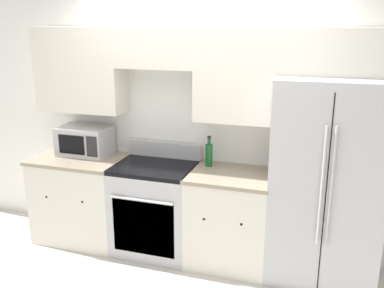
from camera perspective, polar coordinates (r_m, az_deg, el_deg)
name	(u,v)px	position (r m, az deg, el deg)	size (l,w,h in m)	color
ground_plane	(182,271)	(4.16, -1.36, -16.59)	(12.00, 12.00, 0.00)	beige
wall_back	(203,102)	(4.13, 1.46, 5.61)	(8.00, 0.39, 2.60)	white
lower_cabinets_left	(82,198)	(4.69, -14.46, -6.99)	(0.93, 0.64, 0.90)	silver
lower_cabinets_right	(230,218)	(4.11, 5.10, -9.87)	(0.77, 0.64, 0.90)	silver
oven_range	(156,208)	(4.32, -4.88, -8.47)	(0.77, 0.65, 1.06)	#B7B7BC
refrigerator	(326,181)	(3.92, 17.48, -4.75)	(0.92, 0.77, 1.81)	#B7B7BC
microwave	(85,141)	(4.58, -14.10, 0.43)	(0.53, 0.35, 0.30)	#B7B7BC
bottle	(209,154)	(4.10, 2.28, -1.37)	(0.07, 0.07, 0.30)	#195928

